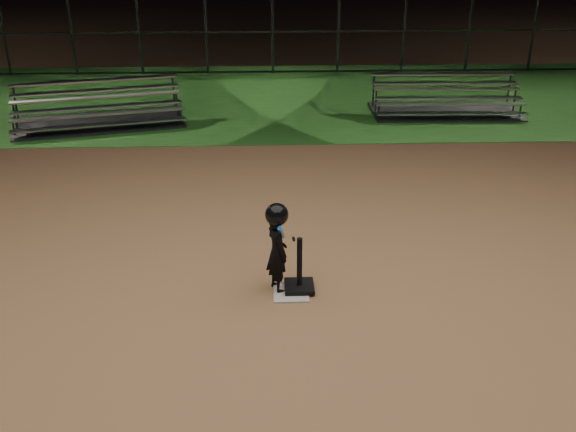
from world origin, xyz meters
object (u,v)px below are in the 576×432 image
at_px(batting_tee, 299,280).
at_px(bleacher_left, 99,116).
at_px(bleacher_right, 445,106).
at_px(home_plate, 291,293).
at_px(child_batter, 277,245).

bearing_deg(batting_tee, bleacher_left, 119.25).
bearing_deg(batting_tee, bleacher_right, 63.80).
distance_m(home_plate, batting_tee, 0.21).
height_order(child_batter, bleacher_left, child_batter).
xyz_separation_m(batting_tee, bleacher_left, (-4.25, 7.59, 0.04)).
bearing_deg(home_plate, bleacher_left, 118.30).
bearing_deg(child_batter, bleacher_left, 4.00).
relative_size(child_batter, bleacher_left, 0.30).
xyz_separation_m(home_plate, child_batter, (-0.17, 0.12, 0.64)).
relative_size(child_batter, bleacher_right, 0.34).
distance_m(bleacher_left, bleacher_right, 8.32).
xyz_separation_m(batting_tee, bleacher_right, (4.04, 8.21, 0.03)).
bearing_deg(bleacher_left, child_batter, -76.24).
xyz_separation_m(child_batter, bleacher_left, (-3.97, 7.57, -0.46)).
bearing_deg(bleacher_left, home_plate, -75.61).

